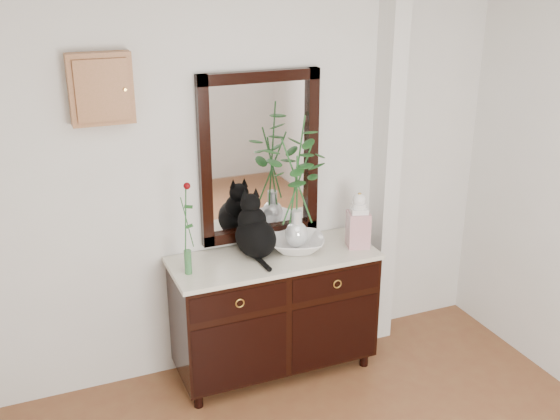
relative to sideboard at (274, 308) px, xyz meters
name	(u,v)px	position (x,y,z in m)	size (l,w,h in m)	color
wall_back	(245,172)	(-0.10, 0.25, 0.88)	(3.60, 0.04, 2.70)	silver
pilaster	(386,159)	(0.90, 0.17, 0.88)	(0.12, 0.20, 2.70)	silver
sideboard	(274,308)	(0.00, 0.00, 0.00)	(1.33, 0.52, 0.82)	black
wall_mirror	(260,158)	(0.00, 0.24, 0.97)	(0.80, 0.06, 1.10)	black
key_cabinet	(101,89)	(-0.95, 0.21, 1.48)	(0.35, 0.10, 0.40)	brown
cat	(255,226)	(-0.10, 0.06, 0.58)	(0.28, 0.35, 0.40)	black
lotus_bowl	(296,244)	(0.17, 0.04, 0.42)	(0.36, 0.36, 0.09)	silver
vase_branches	(297,182)	(0.17, 0.04, 0.84)	(0.42, 0.42, 0.89)	silver
bud_vase_rose	(186,228)	(-0.57, -0.03, 0.67)	(0.07, 0.07, 0.59)	#356D3D
ginger_jar	(358,219)	(0.57, -0.06, 0.56)	(0.14, 0.14, 0.38)	white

